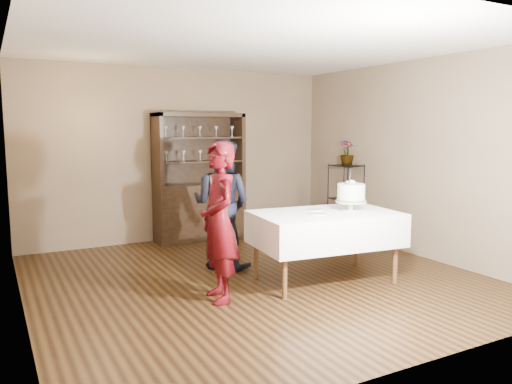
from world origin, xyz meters
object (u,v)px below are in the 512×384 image
Objects in this scene: china_hutch at (199,198)px; cake_table at (325,229)px; woman at (219,222)px; potted_plant at (347,153)px; cake at (351,194)px; plant_etagere at (346,199)px; man at (221,204)px.

cake_table is (0.46, -2.72, -0.04)m from china_hutch.
potted_plant is at bearing 126.18° from woman.
woman is at bearing 178.56° from cake.
cake is 2.17m from potted_plant.
china_hutch is 2.76m from cake_table.
potted_plant is (1.63, 1.66, 0.76)m from cake_table.
potted_plant is at bearing -66.14° from plant_etagere.
man is at bearing -102.22° from china_hutch.
china_hutch is 4.05× the size of cake.
potted_plant is (0.00, -0.01, 0.73)m from plant_etagere.
woman is at bearing -150.72° from potted_plant.
potted_plant is at bearing -26.98° from china_hutch.
woman is at bearing -107.94° from china_hutch.
woman is 1.23m from man.
plant_etagere is 2.18m from cake.
potted_plant is (2.43, 0.55, 0.57)m from man.
man is (-2.43, -0.56, 0.16)m from plant_etagere.
cake reaches higher than plant_etagere.
cake is at bearing -176.14° from man.
cake_table is 1.38m from man.
woman is at bearing -179.89° from cake_table.
potted_plant reaches higher than plant_etagere.
man reaches higher than potted_plant.
plant_etagere is 2.50m from man.
woman is (-2.96, -1.67, 0.17)m from plant_etagere.
woman is 1.68m from cake.
cake is at bearing 95.46° from woman.
cake is (0.33, -0.04, 0.39)m from cake_table.
cake_table is 3.48× the size of cake.
potted_plant is at bearing -117.96° from man.
cake_table is 1.35m from woman.
china_hutch is 2.33m from plant_etagere.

